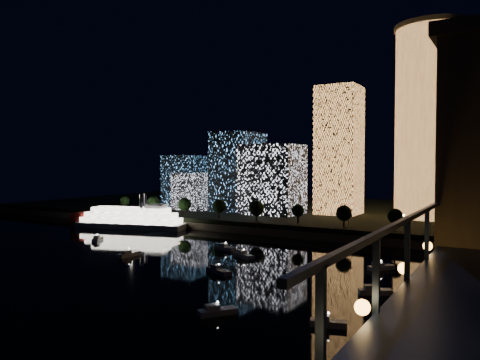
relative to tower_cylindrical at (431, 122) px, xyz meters
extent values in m
plane|color=black|center=(-34.75, -139.03, -49.82)|extent=(520.00, 520.00, 0.00)
cube|color=black|center=(-34.75, 20.97, -47.32)|extent=(420.00, 160.00, 5.00)
cube|color=#6B5E4C|center=(-34.75, -57.03, -48.32)|extent=(420.00, 6.00, 3.00)
cylinder|color=#EA974A|center=(0.00, 0.00, -1.13)|extent=(32.00, 32.00, 87.40)
cylinder|color=#6B5E4C|center=(0.00, 0.00, 43.57)|extent=(34.00, 34.00, 2.00)
cube|color=#EA974A|center=(-42.25, -5.57, -12.86)|extent=(20.09, 20.09, 63.93)
cube|color=white|center=(-71.78, -21.50, -27.34)|extent=(28.41, 24.04, 34.96)
cube|color=#5DABFF|center=(-95.01, -16.04, -23.78)|extent=(21.04, 27.36, 42.09)
cube|color=white|center=(-119.07, -22.67, -34.74)|extent=(20.18, 18.34, 20.18)
cube|color=#5DABFF|center=(-131.13, -13.60, -29.78)|extent=(21.49, 23.64, 30.09)
cube|color=navy|center=(25.25, -139.03, -24.82)|extent=(0.50, 150.00, 0.50)
cube|color=navy|center=(25.25, -199.03, -28.32)|extent=(0.50, 0.50, 7.00)
cube|color=navy|center=(25.25, -175.03, -28.32)|extent=(0.50, 0.50, 7.00)
cube|color=navy|center=(25.25, -151.03, -28.32)|extent=(0.50, 0.50, 7.00)
cube|color=navy|center=(25.25, -127.03, -28.32)|extent=(0.50, 0.50, 7.00)
cube|color=navy|center=(25.25, -103.03, -28.32)|extent=(0.50, 0.50, 7.00)
cube|color=navy|center=(25.25, -79.03, -28.32)|extent=(0.50, 0.50, 7.00)
sphere|color=#F79C36|center=(24.75, -184.03, -30.02)|extent=(1.20, 1.20, 1.20)
sphere|color=#F79C36|center=(24.75, -139.03, -30.02)|extent=(1.20, 1.20, 1.20)
sphere|color=#F79C36|center=(24.75, -94.03, -30.02)|extent=(1.20, 1.20, 1.20)
cube|color=silver|center=(-120.81, -71.40, -48.51)|extent=(53.74, 25.09, 2.62)
cube|color=white|center=(-120.81, -71.40, -46.00)|extent=(49.24, 22.92, 2.40)
cube|color=white|center=(-120.81, -71.40, -43.60)|extent=(44.73, 20.74, 2.40)
cube|color=white|center=(-120.81, -71.40, -41.20)|extent=(38.12, 18.00, 2.40)
cube|color=silver|center=(-108.15, -68.02, -39.12)|extent=(10.13, 8.58, 1.97)
cylinder|color=black|center=(-113.92, -71.82, -36.72)|extent=(1.53, 1.53, 6.55)
cylinder|color=black|center=(-115.05, -67.60, -36.72)|extent=(1.53, 1.53, 6.55)
cylinder|color=maroon|center=(-146.14, -78.14, -46.55)|extent=(9.92, 11.46, 7.64)
cube|color=silver|center=(-40.98, -103.27, -49.22)|extent=(8.75, 6.18, 1.20)
cube|color=silver|center=(-42.11, -102.71, -48.12)|extent=(3.62, 3.28, 1.00)
sphere|color=white|center=(-40.98, -103.27, -47.22)|extent=(0.36, 0.36, 0.36)
cube|color=silver|center=(-16.83, -155.46, -49.22)|extent=(6.84, 7.94, 1.20)
cube|color=silver|center=(-17.54, -156.43, -48.12)|extent=(3.34, 3.49, 1.00)
sphere|color=white|center=(-16.83, -155.46, -47.22)|extent=(0.36, 0.36, 0.36)
cube|color=silver|center=(-107.04, -104.38, -49.22)|extent=(5.09, 7.22, 1.20)
cube|color=silver|center=(-106.58, -105.32, -48.12)|extent=(2.70, 2.99, 1.00)
sphere|color=white|center=(-107.04, -104.38, -47.22)|extent=(0.36, 0.36, 0.36)
cube|color=silver|center=(6.75, -124.48, -49.22)|extent=(7.90, 5.75, 1.20)
cube|color=silver|center=(5.74, -125.02, -48.12)|extent=(3.30, 3.01, 1.00)
sphere|color=white|center=(6.75, -124.48, -47.22)|extent=(0.36, 0.36, 0.36)
cube|color=silver|center=(-53.07, -95.20, -49.22)|extent=(8.37, 4.27, 1.20)
cube|color=silver|center=(-54.24, -94.93, -48.12)|extent=(3.19, 2.65, 1.00)
sphere|color=white|center=(-53.07, -95.20, -47.22)|extent=(0.36, 0.36, 0.36)
cube|color=silver|center=(4.80, -150.70, -49.22)|extent=(7.11, 4.05, 1.20)
cube|color=silver|center=(3.83, -150.99, -48.12)|extent=(2.78, 2.37, 1.00)
sphere|color=white|center=(4.80, -150.70, -47.22)|extent=(0.36, 0.36, 0.36)
cube|color=silver|center=(1.70, -98.33, -49.22)|extent=(6.77, 7.93, 1.20)
cube|color=silver|center=(1.00, -99.29, -48.12)|extent=(3.32, 3.47, 1.00)
sphere|color=white|center=(1.70, -98.33, -47.22)|extent=(0.36, 0.36, 0.36)
cube|color=silver|center=(-36.07, -125.64, -49.22)|extent=(9.03, 5.71, 1.20)
cube|color=silver|center=(-37.27, -125.17, -48.12)|extent=(3.63, 3.19, 1.00)
sphere|color=white|center=(-36.07, -125.64, -47.22)|extent=(0.36, 0.36, 0.36)
cube|color=silver|center=(-74.46, -120.79, -49.22)|extent=(3.04, 8.39, 1.20)
cube|color=silver|center=(-74.52, -122.03, -48.12)|extent=(2.29, 3.00, 1.00)
sphere|color=white|center=(-74.46, -120.79, -47.22)|extent=(0.36, 0.36, 0.36)
cylinder|color=black|center=(-144.75, -51.03, -42.82)|extent=(0.70, 0.70, 4.00)
sphere|color=black|center=(-144.75, -51.03, -39.32)|extent=(5.00, 5.00, 5.00)
cylinder|color=black|center=(-124.75, -51.03, -42.82)|extent=(0.70, 0.70, 4.00)
sphere|color=black|center=(-124.75, -51.03, -39.32)|extent=(6.39, 6.39, 6.39)
cylinder|color=black|center=(-104.75, -51.03, -42.82)|extent=(0.70, 0.70, 4.00)
sphere|color=black|center=(-104.75, -51.03, -39.32)|extent=(6.50, 6.50, 6.50)
cylinder|color=black|center=(-84.75, -51.03, -42.82)|extent=(0.70, 0.70, 4.00)
sphere|color=black|center=(-84.75, -51.03, -39.32)|extent=(6.54, 6.54, 6.54)
cylinder|color=black|center=(-64.75, -51.03, -42.82)|extent=(0.70, 0.70, 4.00)
sphere|color=black|center=(-64.75, -51.03, -39.32)|extent=(6.98, 6.98, 6.98)
cylinder|color=black|center=(-44.75, -51.03, -42.82)|extent=(0.70, 0.70, 4.00)
sphere|color=black|center=(-44.75, -51.03, -39.32)|extent=(5.39, 5.39, 5.39)
cylinder|color=black|center=(-24.75, -51.03, -42.82)|extent=(0.70, 0.70, 4.00)
sphere|color=black|center=(-24.75, -51.03, -39.32)|extent=(6.39, 6.39, 6.39)
cylinder|color=black|center=(-4.75, -51.03, -42.82)|extent=(0.70, 0.70, 4.00)
sphere|color=black|center=(-4.75, -51.03, -39.32)|extent=(5.84, 5.84, 5.84)
cylinder|color=black|center=(15.25, -51.03, -42.82)|extent=(0.70, 0.70, 4.00)
sphere|color=black|center=(15.25, -51.03, -39.32)|extent=(6.94, 6.94, 6.94)
cylinder|color=black|center=(-134.75, -45.03, -42.32)|extent=(0.24, 0.24, 5.00)
sphere|color=#FFCC7F|center=(-134.75, -45.03, -39.52)|extent=(0.70, 0.70, 0.70)
cylinder|color=black|center=(-112.75, -45.03, -42.32)|extent=(0.24, 0.24, 5.00)
sphere|color=#FFCC7F|center=(-112.75, -45.03, -39.52)|extent=(0.70, 0.70, 0.70)
cylinder|color=black|center=(-90.75, -45.03, -42.32)|extent=(0.24, 0.24, 5.00)
sphere|color=#FFCC7F|center=(-90.75, -45.03, -39.52)|extent=(0.70, 0.70, 0.70)
cylinder|color=black|center=(-68.75, -45.03, -42.32)|extent=(0.24, 0.24, 5.00)
sphere|color=#FFCC7F|center=(-68.75, -45.03, -39.52)|extent=(0.70, 0.70, 0.70)
cylinder|color=black|center=(-46.75, -45.03, -42.32)|extent=(0.24, 0.24, 5.00)
sphere|color=#FFCC7F|center=(-46.75, -45.03, -39.52)|extent=(0.70, 0.70, 0.70)
cylinder|color=black|center=(-24.75, -45.03, -42.32)|extent=(0.24, 0.24, 5.00)
sphere|color=#FFCC7F|center=(-24.75, -45.03, -39.52)|extent=(0.70, 0.70, 0.70)
cylinder|color=black|center=(-2.75, -45.03, -42.32)|extent=(0.24, 0.24, 5.00)
sphere|color=#FFCC7F|center=(-2.75, -45.03, -39.52)|extent=(0.70, 0.70, 0.70)
camera|label=1|loc=(34.43, -233.42, -19.25)|focal=35.00mm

